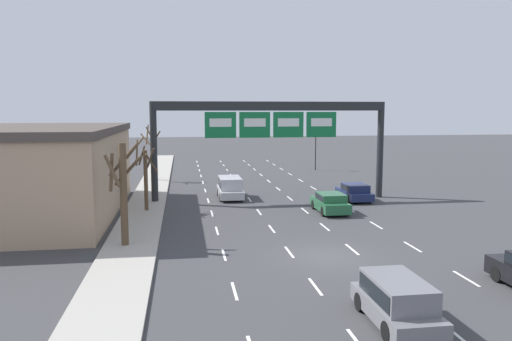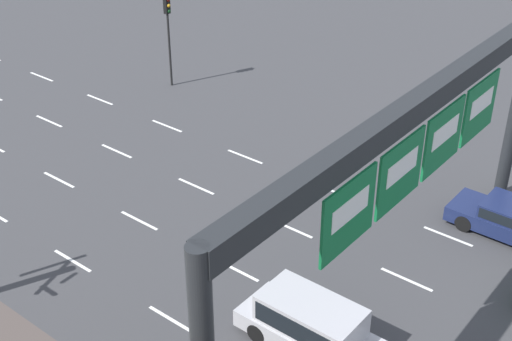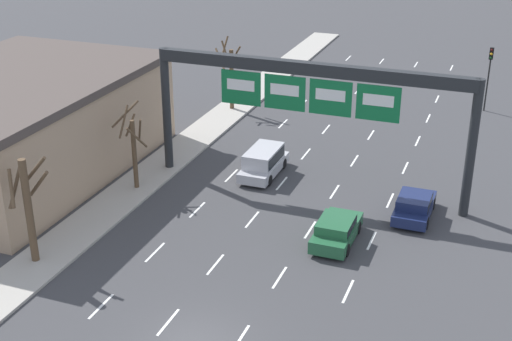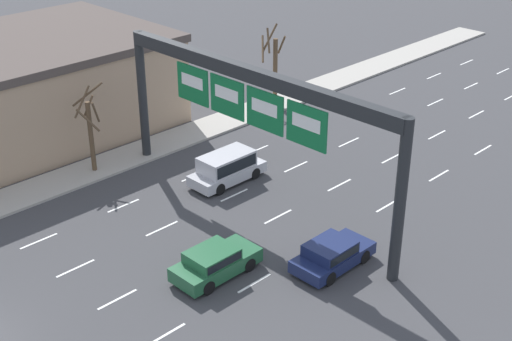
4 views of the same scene
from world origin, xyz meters
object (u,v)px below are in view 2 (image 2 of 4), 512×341
at_px(car_navy, 508,217).
at_px(traffic_light_near_gantry, 168,24).
at_px(sign_gantry, 414,146).
at_px(suv_silver, 310,322).

height_order(car_navy, traffic_light_near_gantry, traffic_light_near_gantry).
bearing_deg(sign_gantry, car_navy, -10.34).
height_order(suv_silver, car_navy, suv_silver).
xyz_separation_m(sign_gantry, suv_silver, (-3.13, 1.23, -5.18)).
xyz_separation_m(car_navy, traffic_light_near_gantry, (2.22, 19.93, 2.83)).
height_order(suv_silver, traffic_light_near_gantry, traffic_light_near_gantry).
bearing_deg(suv_silver, car_navy, -14.05).
bearing_deg(car_navy, sign_gantry, 169.66).
distance_m(suv_silver, traffic_light_near_gantry, 21.31).
xyz_separation_m(sign_gantry, car_navy, (6.52, -1.19, -5.42)).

